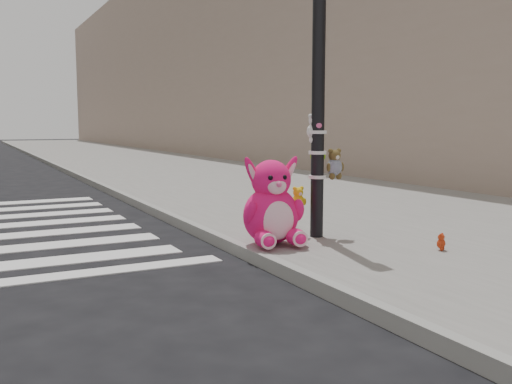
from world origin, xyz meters
TOP-DOWN VIEW (x-y plane):
  - ground at (0.00, 0.00)m, footprint 120.00×120.00m
  - sidewalk_near at (5.00, 10.00)m, footprint 7.00×80.00m
  - curb_edge at (1.55, 10.00)m, footprint 0.12×80.00m
  - bld_near at (10.50, 20.00)m, footprint 5.00×60.00m
  - signal_pole at (2.62, 1.81)m, footprint 0.66×0.48m
  - pink_bunny at (1.87, 1.63)m, footprint 0.75×0.83m
  - red_teddy at (3.40, 0.50)m, footprint 0.16×0.14m

SIDE VIEW (x-z plane):
  - ground at x=0.00m, z-range 0.00..0.00m
  - sidewalk_near at x=5.00m, z-range 0.00..0.14m
  - curb_edge at x=1.55m, z-range -0.01..0.15m
  - red_teddy at x=3.40m, z-range 0.14..0.33m
  - pink_bunny at x=1.87m, z-range 0.04..1.10m
  - signal_pole at x=2.62m, z-range -0.15..3.85m
  - bld_near at x=10.50m, z-range 0.00..10.00m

